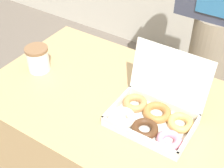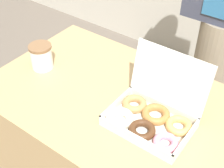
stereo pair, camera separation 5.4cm
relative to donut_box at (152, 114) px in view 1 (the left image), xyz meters
name	(u,v)px [view 1 (the left image)]	position (x,y,z in m)	size (l,w,h in m)	color
table	(113,152)	(-0.20, 0.04, -0.40)	(1.05, 0.68, 0.73)	tan
donut_box	(152,114)	(0.00, 0.00, 0.00)	(0.33, 0.27, 0.25)	white
coffee_cup	(38,59)	(-0.57, 0.01, 0.02)	(0.10, 0.10, 0.11)	white
person_customer	(219,10)	(0.00, 0.68, 0.13)	(0.39, 0.21, 1.63)	gray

